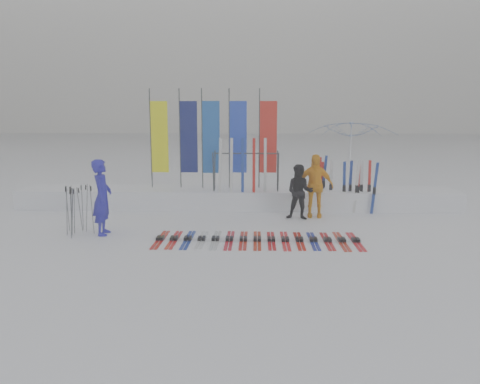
{
  "coord_description": "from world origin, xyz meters",
  "views": [
    {
      "loc": [
        0.62,
        -10.34,
        3.03
      ],
      "look_at": [
        0.2,
        1.6,
        1.0
      ],
      "focal_mm": 35.0,
      "sensor_mm": 36.0,
      "label": 1
    }
  ],
  "objects_px": {
    "tent_canopy": "(350,159)",
    "ski_rack": "(246,166)",
    "person_blue": "(102,197)",
    "person_black": "(300,192)",
    "person_yellow": "(314,186)",
    "ski_row": "(257,239)"
  },
  "relations": [
    {
      "from": "ski_row",
      "to": "person_blue",
      "type": "bearing_deg",
      "value": 172.88
    },
    {
      "from": "person_blue",
      "to": "ski_rack",
      "type": "height_order",
      "value": "person_blue"
    },
    {
      "from": "person_black",
      "to": "person_yellow",
      "type": "relative_size",
      "value": 0.85
    },
    {
      "from": "person_blue",
      "to": "ski_rack",
      "type": "xyz_separation_m",
      "value": [
        3.51,
        3.21,
        0.43
      ]
    },
    {
      "from": "tent_canopy",
      "to": "ski_rack",
      "type": "xyz_separation_m",
      "value": [
        -3.63,
        -1.99,
        -0.04
      ]
    },
    {
      "from": "person_black",
      "to": "person_yellow",
      "type": "distance_m",
      "value": 0.57
    },
    {
      "from": "person_black",
      "to": "ski_rack",
      "type": "bearing_deg",
      "value": 151.07
    },
    {
      "from": "person_yellow",
      "to": "tent_canopy",
      "type": "bearing_deg",
      "value": 66.15
    },
    {
      "from": "person_blue",
      "to": "person_yellow",
      "type": "xyz_separation_m",
      "value": [
        5.54,
        2.22,
        -0.02
      ]
    },
    {
      "from": "person_blue",
      "to": "ski_rack",
      "type": "bearing_deg",
      "value": -52.97
    },
    {
      "from": "tent_canopy",
      "to": "ski_rack",
      "type": "height_order",
      "value": "tent_canopy"
    },
    {
      "from": "person_yellow",
      "to": "person_blue",
      "type": "bearing_deg",
      "value": -153.72
    },
    {
      "from": "person_blue",
      "to": "tent_canopy",
      "type": "height_order",
      "value": "tent_canopy"
    },
    {
      "from": "person_blue",
      "to": "person_black",
      "type": "xyz_separation_m",
      "value": [
        5.08,
        1.89,
        -0.16
      ]
    },
    {
      "from": "person_blue",
      "to": "tent_canopy",
      "type": "bearing_deg",
      "value": -59.36
    },
    {
      "from": "ski_rack",
      "to": "ski_row",
      "type": "bearing_deg",
      "value": -84.5
    },
    {
      "from": "person_black",
      "to": "ski_row",
      "type": "distance_m",
      "value": 2.77
    },
    {
      "from": "person_black",
      "to": "person_blue",
      "type": "bearing_deg",
      "value": -148.61
    },
    {
      "from": "person_black",
      "to": "ski_rack",
      "type": "distance_m",
      "value": 2.13
    },
    {
      "from": "ski_rack",
      "to": "person_yellow",
      "type": "bearing_deg",
      "value": -26.06
    },
    {
      "from": "ski_rack",
      "to": "person_blue",
      "type": "bearing_deg",
      "value": -137.61
    },
    {
      "from": "tent_canopy",
      "to": "ski_row",
      "type": "height_order",
      "value": "tent_canopy"
    }
  ]
}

